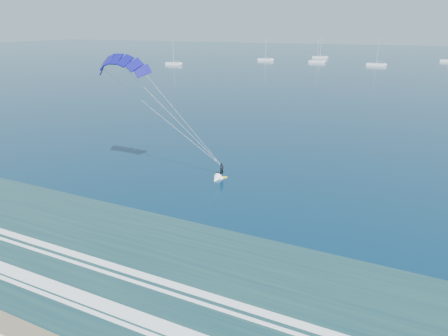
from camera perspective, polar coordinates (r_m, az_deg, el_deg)
The scene contains 6 objects.
kitesurfer_rig at distance 47.51m, azimuth -7.46°, elevation 7.44°, with size 14.09×9.92×16.42m.
sailboat_0 at distance 206.75m, azimuth -7.20°, elevation 14.58°, with size 8.50×2.40×11.59m.
sailboat_1 at distance 231.66m, azimuth 5.96°, elevation 15.15°, with size 8.55×2.40×11.76m.
sailboat_2 at distance 255.03m, azimuth 13.54°, elevation 15.14°, with size 8.73×2.40×11.77m.
sailboat_3 at distance 213.50m, azimuth 20.91°, elevation 13.65°, with size 8.88×2.40×12.30m.
sailboat_7 at distance 222.84m, azimuth 13.13°, elevation 14.59°, with size 8.31×2.40×11.61m.
Camera 1 is at (15.24, -11.45, 18.24)m, focal length 32.00 mm.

